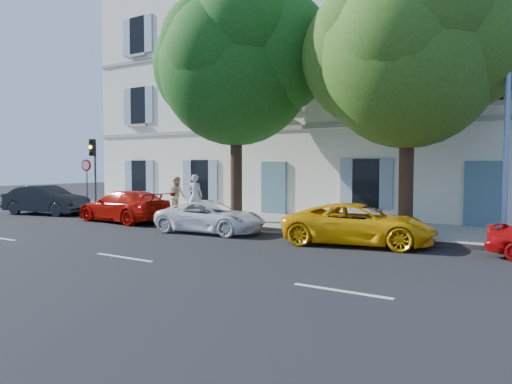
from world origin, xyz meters
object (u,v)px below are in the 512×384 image
Objects in this scene: car_yellow_supercar at (359,224)px; car_red_coupe at (124,206)px; car_white_coupe at (211,217)px; tree_left at (236,70)px; tree_right at (408,59)px; pedestrian_a at (195,195)px; pedestrian_b at (177,195)px; traffic_light at (93,159)px; street_lamp at (507,93)px; road_sign at (87,174)px; car_dark_sedan at (46,200)px.

car_red_coupe is at bearing 76.66° from car_yellow_supercar.
car_red_coupe is at bearing 77.30° from car_white_coupe.
tree_left is at bearing 59.18° from car_yellow_supercar.
tree_right is 4.74× the size of pedestrian_a.
car_red_coupe reaches higher than car_white_coupe.
pedestrian_b reaches higher than car_white_coupe.
street_lamp is at bearing -1.06° from traffic_light.
tree_left is 9.74m from road_sign.
pedestrian_a is at bearing 171.20° from tree_left.
car_white_coupe is 0.53× the size of street_lamp.
traffic_light is at bearing 178.94° from street_lamp.
tree_right is (11.10, 1.74, 4.97)m from car_red_coupe.
tree_right is at bearing -161.01° from pedestrian_b.
car_dark_sedan is at bearing 80.52° from car_white_coupe.
car_yellow_supercar reaches higher than car_white_coupe.
traffic_light reaches higher than road_sign.
traffic_light is at bearing -57.63° from car_dark_sedan.
road_sign is at bearing -7.76° from pedestrian_a.
car_dark_sedan is at bearing 76.87° from car_yellow_supercar.
tree_left is (-0.64, 2.36, 5.50)m from car_white_coupe.
street_lamp is at bearing 161.51° from pedestrian_a.
traffic_light reaches higher than car_red_coupe.
car_red_coupe is at bearing 101.63° from pedestrian_b.
tree_right is at bearing 102.78° from car_red_coupe.
pedestrian_b is (5.97, 2.59, 0.31)m from car_dark_sedan.
road_sign is (-14.72, 1.62, 1.31)m from car_yellow_supercar.
tree_right is 10.25m from pedestrian_a.
road_sign is at bearing -47.50° from car_dark_sedan.
car_red_coupe is at bearing -171.07° from tree_right.
car_dark_sedan is 7.70m from pedestrian_a.
traffic_light is 4.88m from pedestrian_b.
road_sign is (-15.52, -0.22, -3.70)m from tree_right.
street_lamp is (9.57, -0.59, -1.74)m from tree_left.
tree_right is at bearing 0.81° from road_sign.
car_yellow_supercar is 1.79× the size of road_sign.
tree_left reaches higher than tree_right.
car_dark_sedan is 1.70× the size of road_sign.
car_red_coupe is 0.53× the size of tree_right.
car_yellow_supercar is at bearing -160.21° from street_lamp.
tree_left is at bearing 116.32° from car_red_coupe.
car_yellow_supercar is 0.48× the size of tree_left.
car_dark_sedan reaches higher than car_white_coupe.
pedestrian_a reaches higher than car_white_coupe.
street_lamp is at bearing -83.04° from car_yellow_supercar.
traffic_light reaches higher than car_dark_sedan.
traffic_light is 0.47× the size of street_lamp.
road_sign is 0.34× the size of street_lamp.
car_yellow_supercar is at bearing 150.79° from pedestrian_a.
pedestrian_a is at bearing 61.81° from car_yellow_supercar.
car_white_coupe is 0.88× the size of car_yellow_supercar.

